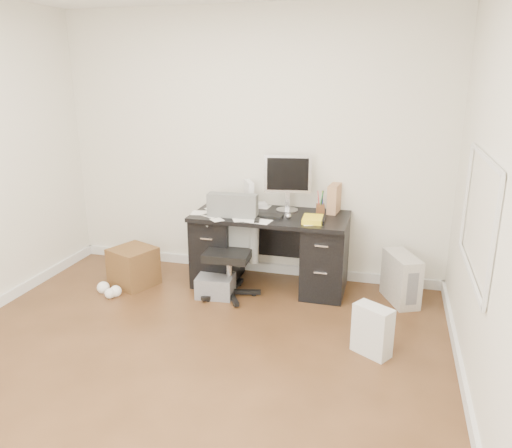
{
  "coord_description": "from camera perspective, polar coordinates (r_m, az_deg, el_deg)",
  "views": [
    {
      "loc": [
        1.4,
        -2.88,
        2.08
      ],
      "look_at": [
        0.28,
        1.2,
        0.78
      ],
      "focal_mm": 35.0,
      "sensor_mm": 36.0,
      "label": 1
    }
  ],
  "objects": [
    {
      "name": "ground",
      "position": [
        3.82,
        -9.19,
        -16.21
      ],
      "size": [
        4.0,
        4.0,
        0.0
      ],
      "primitive_type": "plane",
      "color": "#442A15",
      "rests_on": "ground"
    },
    {
      "name": "room_shell",
      "position": [
        3.24,
        -9.85,
        9.3
      ],
      "size": [
        4.02,
        4.02,
        2.71
      ],
      "color": "silver",
      "rests_on": "ground"
    },
    {
      "name": "desk",
      "position": [
        4.96,
        1.62,
        -2.77
      ],
      "size": [
        1.5,
        0.7,
        0.75
      ],
      "color": "black",
      "rests_on": "ground"
    },
    {
      "name": "loose_papers",
      "position": [
        4.85,
        -0.79,
        1.15
      ],
      "size": [
        1.1,
        0.6,
        0.0
      ],
      "primitive_type": null,
      "color": "white",
      "rests_on": "desk"
    },
    {
      "name": "lcd_monitor",
      "position": [
        4.89,
        3.64,
        4.69
      ],
      "size": [
        0.49,
        0.33,
        0.57
      ],
      "primitive_type": null,
      "rotation": [
        0.0,
        0.0,
        0.17
      ],
      "color": "#B7B7BC",
      "rests_on": "desk"
    },
    {
      "name": "keyboard",
      "position": [
        4.78,
        0.8,
        1.02
      ],
      "size": [
        0.39,
        0.15,
        0.02
      ],
      "primitive_type": "cube",
      "rotation": [
        0.0,
        0.0,
        0.04
      ],
      "color": "black",
      "rests_on": "desk"
    },
    {
      "name": "computer_mouse",
      "position": [
        4.69,
        3.71,
        0.89
      ],
      "size": [
        0.07,
        0.07,
        0.06
      ],
      "primitive_type": "sphere",
      "rotation": [
        0.0,
        0.0,
        -0.41
      ],
      "color": "#B7B7BC",
      "rests_on": "desk"
    },
    {
      "name": "travel_mug",
      "position": [
        4.96,
        -3.24,
        2.47
      ],
      "size": [
        0.09,
        0.09,
        0.17
      ],
      "primitive_type": "cylinder",
      "rotation": [
        0.0,
        0.0,
        -0.26
      ],
      "color": "navy",
      "rests_on": "desk"
    },
    {
      "name": "white_binder",
      "position": [
        5.08,
        -0.8,
        3.44
      ],
      "size": [
        0.21,
        0.26,
        0.27
      ],
      "primitive_type": "cube",
      "rotation": [
        0.0,
        0.0,
        0.49
      ],
      "color": "white",
      "rests_on": "desk"
    },
    {
      "name": "magazine_file",
      "position": [
        4.94,
        8.93,
        2.91
      ],
      "size": [
        0.15,
        0.25,
        0.28
      ],
      "primitive_type": "cube",
      "rotation": [
        0.0,
        0.0,
        -0.11
      ],
      "color": "#9F724D",
      "rests_on": "desk"
    },
    {
      "name": "pen_cup",
      "position": [
        4.87,
        7.39,
        2.48
      ],
      "size": [
        0.12,
        0.12,
        0.23
      ],
      "primitive_type": null,
      "rotation": [
        0.0,
        0.0,
        0.22
      ],
      "color": "brown",
      "rests_on": "desk"
    },
    {
      "name": "yellow_book",
      "position": [
        4.63,
        6.59,
        0.52
      ],
      "size": [
        0.21,
        0.26,
        0.04
      ],
      "primitive_type": "cube",
      "rotation": [
        0.0,
        0.0,
        0.06
      ],
      "color": "yellow",
      "rests_on": "desk"
    },
    {
      "name": "paper_remote",
      "position": [
        4.62,
        0.31,
        0.43
      ],
      "size": [
        0.25,
        0.21,
        0.02
      ],
      "primitive_type": null,
      "rotation": [
        0.0,
        0.0,
        -0.15
      ],
      "color": "white",
      "rests_on": "desk"
    },
    {
      "name": "office_chair",
      "position": [
        4.71,
        -3.12,
        -2.75
      ],
      "size": [
        0.58,
        0.58,
        0.97
      ],
      "primitive_type": null,
      "rotation": [
        0.0,
        0.0,
        0.05
      ],
      "color": "#515451",
      "rests_on": "ground"
    },
    {
      "name": "pc_tower",
      "position": [
        4.87,
        16.24,
        -5.99
      ],
      "size": [
        0.38,
        0.5,
        0.46
      ],
      "primitive_type": "cube",
      "rotation": [
        0.0,
        0.0,
        0.43
      ],
      "color": "#A6A296",
      "rests_on": "ground"
    },
    {
      "name": "shopping_bag",
      "position": [
        3.97,
        13.15,
        -11.76
      ],
      "size": [
        0.36,
        0.33,
        0.4
      ],
      "primitive_type": "cube",
      "rotation": [
        0.0,
        0.0,
        -0.56
      ],
      "color": "silver",
      "rests_on": "ground"
    },
    {
      "name": "wicker_basket",
      "position": [
        5.2,
        -13.82,
        -4.73
      ],
      "size": [
        0.5,
        0.5,
        0.39
      ],
      "primitive_type": "cube",
      "rotation": [
        0.0,
        0.0,
        -0.39
      ],
      "color": "#4A2A16",
      "rests_on": "ground"
    },
    {
      "name": "desk_printer",
      "position": [
        4.86,
        -4.64,
        -7.03
      ],
      "size": [
        0.37,
        0.32,
        0.2
      ],
      "primitive_type": "cube",
      "rotation": [
        0.0,
        0.0,
        0.09
      ],
      "color": "#5B5C60",
      "rests_on": "ground"
    }
  ]
}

